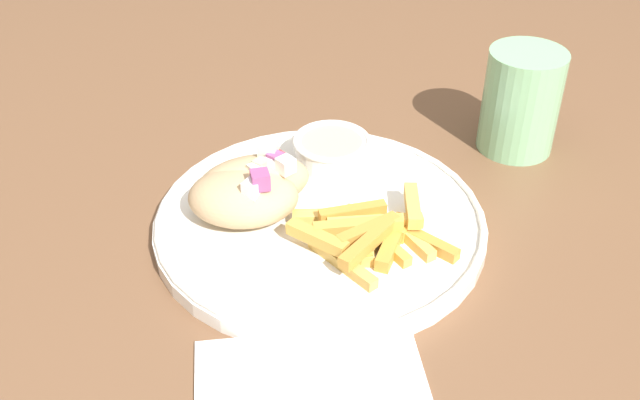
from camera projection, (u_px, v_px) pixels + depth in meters
The scene contains 8 objects.
table at pixel (301, 244), 0.77m from camera, with size 1.50×1.50×0.76m.
napkin at pixel (310, 379), 0.55m from camera, with size 0.18×0.11×0.00m.
plate at pixel (320, 221), 0.69m from camera, with size 0.31×0.31×0.02m.
pita_sandwich_near at pixel (244, 196), 0.67m from camera, with size 0.10×0.08×0.06m.
pita_sandwich_far at pixel (255, 181), 0.69m from camera, with size 0.12×0.08×0.06m.
fries_pile at pixel (369, 231), 0.66m from camera, with size 0.15×0.12×0.02m.
sauce_ramekin at pixel (332, 151), 0.75m from camera, with size 0.08×0.08×0.03m.
water_glass at pixel (520, 106), 0.78m from camera, with size 0.08×0.08×0.11m.
Camera 1 is at (-0.01, -0.60, 1.19)m, focal length 42.00 mm.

